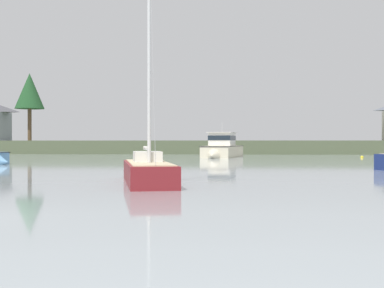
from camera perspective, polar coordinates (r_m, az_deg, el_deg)
name	(u,v)px	position (r m, az deg, el deg)	size (l,w,h in m)	color
far_shore_bank	(186,146)	(95.69, -0.66, -0.22)	(249.94, 43.80, 1.92)	#4C563D
sailboat_maroon	(148,177)	(23.15, -4.71, -3.56)	(3.46, 7.66, 12.02)	maroon
cruiser_cream	(221,152)	(60.35, 3.10, -0.83)	(5.04, 10.46, 5.08)	beige
mooring_buoy_yellow	(362,157)	(61.73, 17.66, -1.35)	(0.33, 0.33, 0.38)	yellow
shore_tree_right_mid	(30,91)	(81.24, -16.93, 5.38)	(4.22, 4.22, 9.77)	brown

